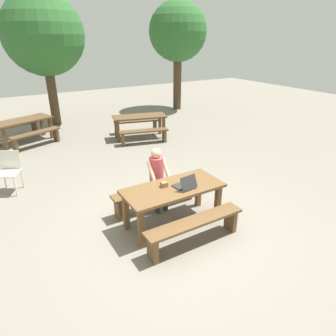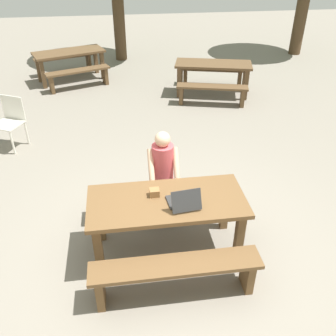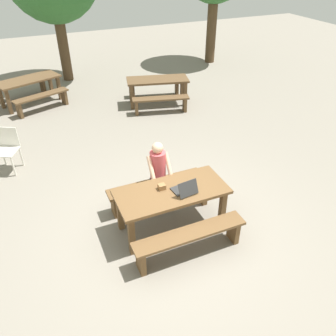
% 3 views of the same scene
% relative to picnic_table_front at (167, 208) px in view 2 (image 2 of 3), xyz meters
% --- Properties ---
extents(ground_plane, '(30.00, 30.00, 0.00)m').
position_rel_picnic_table_front_xyz_m(ground_plane, '(0.00, 0.00, -0.63)').
color(ground_plane, gray).
extents(picnic_table_front, '(1.74, 0.79, 0.75)m').
position_rel_picnic_table_front_xyz_m(picnic_table_front, '(0.00, 0.00, 0.00)').
color(picnic_table_front, brown).
rests_on(picnic_table_front, ground).
extents(bench_near, '(1.73, 0.30, 0.45)m').
position_rel_picnic_table_front_xyz_m(bench_near, '(0.00, -0.66, -0.29)').
color(bench_near, brown).
rests_on(bench_near, ground).
extents(bench_far, '(1.73, 0.30, 0.45)m').
position_rel_picnic_table_front_xyz_m(bench_far, '(0.00, 0.66, -0.29)').
color(bench_far, brown).
rests_on(bench_far, ground).
extents(laptop, '(0.35, 0.36, 0.24)m').
position_rel_picnic_table_front_xyz_m(laptop, '(0.17, -0.11, 0.18)').
color(laptop, '#2D2D2D').
rests_on(laptop, picnic_table_front).
extents(small_pouch, '(0.11, 0.10, 0.08)m').
position_rel_picnic_table_front_xyz_m(small_pouch, '(-0.13, 0.09, 0.16)').
color(small_pouch, olive).
rests_on(small_pouch, picnic_table_front).
extents(person_seated, '(0.38, 0.39, 1.24)m').
position_rel_picnic_table_front_xyz_m(person_seated, '(0.04, 0.62, 0.08)').
color(person_seated, '#333847').
rests_on(person_seated, ground).
extents(plastic_chair, '(0.59, 0.59, 0.88)m').
position_rel_picnic_table_front_xyz_m(plastic_chair, '(-2.33, 2.92, -0.15)').
color(plastic_chair, silver).
rests_on(plastic_chair, ground).
extents(picnic_table_mid, '(1.82, 1.08, 0.74)m').
position_rel_picnic_table_front_xyz_m(picnic_table_mid, '(1.72, 4.82, -0.02)').
color(picnic_table_mid, brown).
rests_on(picnic_table_mid, ground).
extents(bench_mid_south, '(1.56, 0.67, 0.43)m').
position_rel_picnic_table_front_xyz_m(bench_mid_south, '(1.56, 4.22, -0.31)').
color(bench_mid_south, brown).
rests_on(bench_mid_south, ground).
extents(bench_mid_north, '(1.56, 0.67, 0.43)m').
position_rel_picnic_table_front_xyz_m(bench_mid_north, '(1.87, 5.41, -0.31)').
color(bench_mid_north, brown).
rests_on(bench_mid_north, ground).
extents(picnic_table_rear, '(1.84, 1.27, 0.73)m').
position_rel_picnic_table_front_xyz_m(picnic_table_rear, '(-1.60, 6.28, -0.02)').
color(picnic_table_rear, brown).
rests_on(picnic_table_rear, ground).
extents(bench_rear_south, '(1.54, 0.81, 0.45)m').
position_rel_picnic_table_front_xyz_m(bench_rear_south, '(-1.37, 5.66, -0.30)').
color(bench_rear_south, brown).
rests_on(bench_rear_south, ground).
extents(bench_rear_north, '(1.54, 0.81, 0.45)m').
position_rel_picnic_table_front_xyz_m(bench_rear_north, '(-1.83, 6.90, -0.30)').
color(bench_rear_north, brown).
rests_on(bench_rear_north, ground).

